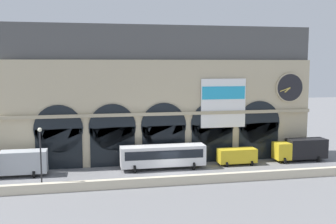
% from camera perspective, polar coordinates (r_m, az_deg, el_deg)
% --- Properties ---
extents(ground_plane, '(200.00, 200.00, 0.00)m').
position_cam_1_polar(ground_plane, '(51.17, 0.45, -8.64)').
color(ground_plane, slate).
extents(quay_parapet_wall, '(90.00, 0.70, 1.04)m').
position_cam_1_polar(quay_parapet_wall, '(46.47, 1.70, -9.58)').
color(quay_parapet_wall, beige).
rests_on(quay_parapet_wall, ground).
extents(station_building, '(42.76, 4.69, 18.81)m').
position_cam_1_polar(station_building, '(56.53, -0.99, 2.16)').
color(station_building, '#BCAD8C').
rests_on(station_building, ground).
extents(box_truck_west, '(7.50, 2.91, 3.12)m').
position_cam_1_polar(box_truck_west, '(52.79, -20.59, -6.69)').
color(box_truck_west, black).
rests_on(box_truck_west, ground).
extents(bus_center, '(11.00, 3.25, 3.10)m').
position_cam_1_polar(bus_center, '(52.80, -0.73, -6.15)').
color(bus_center, white).
rests_on(bus_center, ground).
extents(van_mideast, '(5.20, 2.48, 2.20)m').
position_cam_1_polar(van_mideast, '(55.94, 9.67, -6.07)').
color(van_mideast, gold).
rests_on(van_mideast, ground).
extents(box_truck_east, '(7.50, 2.91, 3.12)m').
position_cam_1_polar(box_truck_east, '(60.13, 18.15, -4.97)').
color(box_truck_east, gold).
rests_on(box_truck_east, ground).
extents(street_lamp_quayside, '(0.44, 0.44, 6.90)m').
position_cam_1_polar(street_lamp_quayside, '(45.42, -17.50, -5.22)').
color(street_lamp_quayside, black).
rests_on(street_lamp_quayside, ground).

